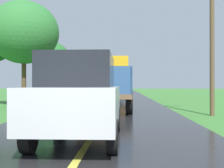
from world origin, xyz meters
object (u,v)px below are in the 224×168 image
object	(u,v)px
banana_truck_far	(118,84)
roadside_tree_far_left	(24,33)
utility_pole_roadside	(212,34)
following_car	(80,97)
banana_truck_near	(108,83)
roadside_tree_mid_right	(52,58)

from	to	relation	value
banana_truck_far	roadside_tree_far_left	bearing A→B (deg)	-123.89
utility_pole_roadside	following_car	world-z (taller)	utility_pole_roadside
banana_truck_near	banana_truck_far	bearing A→B (deg)	88.48
roadside_tree_mid_right	roadside_tree_far_left	distance (m)	15.34
roadside_tree_mid_right	following_car	size ratio (longest dim) A/B	1.54
banana_truck_near	following_car	bearing A→B (deg)	-91.00
utility_pole_roadside	roadside_tree_far_left	size ratio (longest dim) A/B	1.00
utility_pole_roadside	banana_truck_far	bearing A→B (deg)	108.26
roadside_tree_mid_right	following_car	xyz separation A→B (m)	(7.41, -26.23, -3.38)
banana_truck_near	roadside_tree_mid_right	xyz separation A→B (m)	(-7.56, 17.80, 2.99)
utility_pole_roadside	following_car	xyz separation A→B (m)	(-4.83, -6.20, -2.51)
banana_truck_near	utility_pole_roadside	bearing A→B (deg)	-25.49
banana_truck_near	following_car	xyz separation A→B (m)	(-0.15, -8.43, -0.39)
banana_truck_far	roadside_tree_mid_right	world-z (taller)	roadside_tree_mid_right
banana_truck_far	following_car	world-z (taller)	banana_truck_far
roadside_tree_mid_right	banana_truck_near	bearing A→B (deg)	-66.99
banana_truck_near	roadside_tree_far_left	world-z (taller)	roadside_tree_far_left
banana_truck_near	utility_pole_roadside	distance (m)	5.60
roadside_tree_far_left	banana_truck_far	bearing A→B (deg)	56.11
banana_truck_far	utility_pole_roadside	size ratio (longest dim) A/B	0.89
utility_pole_roadside	roadside_tree_far_left	world-z (taller)	roadside_tree_far_left
roadside_tree_mid_right	roadside_tree_far_left	xyz separation A→B (m)	(2.17, -15.19, 0.15)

